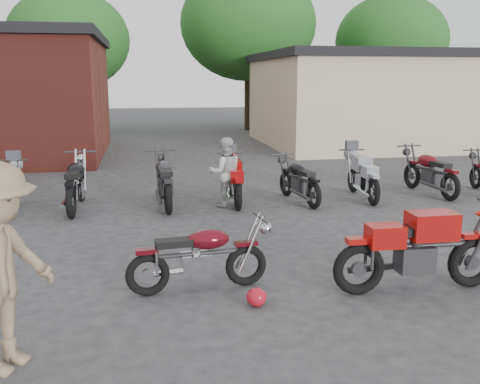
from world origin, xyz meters
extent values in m
plane|color=#2B2B2D|center=(0.00, 0.00, 0.00)|extent=(90.00, 90.00, 0.00)
cube|color=tan|center=(8.50, 15.00, 1.75)|extent=(10.00, 8.00, 3.50)
ellipsoid|color=#A8121F|center=(-0.29, -0.38, 0.12)|extent=(0.32, 0.32, 0.23)
imported|color=#B8B7B3|center=(0.13, 4.85, 0.75)|extent=(0.77, 0.62, 1.50)
imported|color=#897155|center=(-2.93, -1.34, 1.00)|extent=(1.28, 1.49, 2.00)
camera|label=1|loc=(-1.58, -6.35, 2.73)|focal=40.00mm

